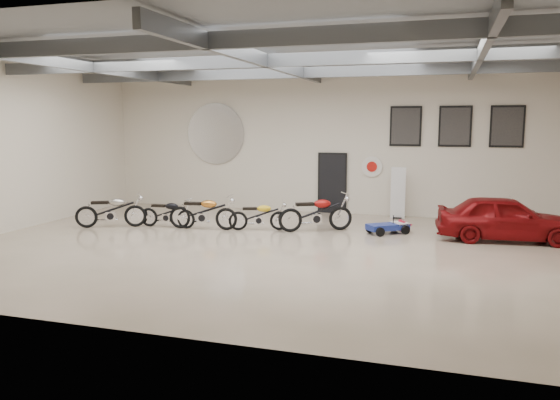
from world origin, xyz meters
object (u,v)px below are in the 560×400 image
(go_kart, at_px, (392,224))
(motorcycle_black, at_px, (167,213))
(motorcycle_silver, at_px, (111,210))
(motorcycle_gold, at_px, (203,212))
(motorcycle_red, at_px, (316,212))
(vintage_car, at_px, (506,218))
(motorcycle_yellow, at_px, (259,215))
(banner_stand, at_px, (398,192))

(go_kart, bearing_deg, motorcycle_black, 152.26)
(motorcycle_silver, height_order, motorcycle_black, motorcycle_silver)
(motorcycle_silver, distance_m, motorcycle_gold, 2.92)
(motorcycle_red, bearing_deg, motorcycle_gold, 163.21)
(motorcycle_red, xyz_separation_m, vintage_car, (5.30, 0.28, 0.05))
(motorcycle_yellow, bearing_deg, motorcycle_silver, 172.64)
(motorcycle_black, height_order, motorcycle_gold, motorcycle_gold)
(motorcycle_silver, xyz_separation_m, go_kart, (8.42, 1.63, -0.28))
(motorcycle_black, relative_size, go_kart, 1.21)
(motorcycle_silver, distance_m, motorcycle_black, 1.76)
(motorcycle_red, bearing_deg, motorcycle_yellow, 163.20)
(banner_stand, bearing_deg, go_kart, -92.87)
(banner_stand, bearing_deg, motorcycle_yellow, -143.15)
(motorcycle_gold, height_order, vintage_car, vintage_car)
(banner_stand, bearing_deg, motorcycle_gold, -150.28)
(vintage_car, bearing_deg, motorcycle_gold, 91.71)
(vintage_car, bearing_deg, motorcycle_yellow, 90.35)
(motorcycle_silver, relative_size, motorcycle_gold, 1.00)
(go_kart, bearing_deg, motorcycle_silver, 153.54)
(motorcycle_yellow, bearing_deg, motorcycle_gold, 173.45)
(motorcycle_yellow, bearing_deg, motorcycle_red, -6.57)
(motorcycle_black, xyz_separation_m, motorcycle_gold, (1.18, 0.07, 0.08))
(go_kart, bearing_deg, banner_stand, 53.80)
(banner_stand, distance_m, motorcycle_red, 3.67)
(motorcycle_silver, bearing_deg, motorcycle_yellow, -13.01)
(motorcycle_black, height_order, motorcycle_yellow, motorcycle_black)
(banner_stand, xyz_separation_m, motorcycle_silver, (-8.36, -4.24, -0.35))
(banner_stand, relative_size, motorcycle_gold, 0.85)
(motorcycle_silver, distance_m, motorcycle_red, 6.34)
(motorcycle_gold, relative_size, vintage_car, 0.57)
(banner_stand, height_order, vintage_car, banner_stand)
(motorcycle_silver, height_order, motorcycle_gold, motorcycle_gold)
(banner_stand, distance_m, vintage_car, 4.14)
(motorcycle_black, bearing_deg, motorcycle_silver, -165.04)
(motorcycle_red, relative_size, vintage_car, 0.60)
(motorcycle_yellow, height_order, motorcycle_red, motorcycle_red)
(banner_stand, height_order, motorcycle_gold, banner_stand)
(motorcycle_gold, distance_m, motorcycle_red, 3.43)
(vintage_car, bearing_deg, motorcycle_black, 91.34)
(banner_stand, distance_m, motorcycle_silver, 9.38)
(motorcycle_red, relative_size, go_kart, 1.48)
(motorcycle_silver, relative_size, go_kart, 1.40)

